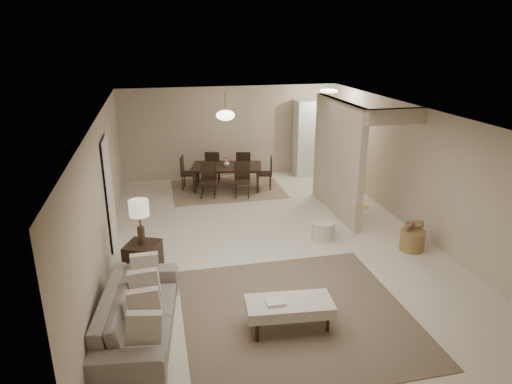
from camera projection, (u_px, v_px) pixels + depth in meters
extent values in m
plane|color=beige|center=(271.00, 242.00, 8.86)|extent=(9.00, 9.00, 0.00)
plane|color=white|center=(273.00, 113.00, 8.04)|extent=(9.00, 9.00, 0.00)
plane|color=#B9A68C|center=(231.00, 132.00, 12.60)|extent=(6.00, 0.00, 6.00)
plane|color=#B9A68C|center=(103.00, 192.00, 7.83)|extent=(0.00, 9.00, 9.00)
plane|color=#B9A68C|center=(418.00, 170.00, 9.08)|extent=(0.00, 9.00, 9.00)
cube|color=#B9A68C|center=(337.00, 158.00, 9.98)|extent=(0.15, 2.50, 2.50)
cube|color=black|center=(109.00, 194.00, 8.46)|extent=(0.04, 0.90, 2.04)
cube|color=silver|center=(315.00, 138.00, 12.83)|extent=(1.20, 0.55, 2.10)
cylinder|color=white|center=(329.00, 91.00, 11.48)|extent=(0.44, 0.44, 0.05)
cube|color=brown|center=(296.00, 313.00, 6.59)|extent=(3.20, 3.20, 0.01)
imported|color=gray|center=(138.00, 314.00, 6.02)|extent=(2.36, 1.16, 0.66)
cube|color=beige|center=(289.00, 306.00, 6.16)|extent=(1.22, 0.64, 0.16)
cylinder|color=black|center=(257.00, 333.00, 5.94)|extent=(0.05, 0.05, 0.26)
cylinder|color=black|center=(328.00, 323.00, 6.15)|extent=(0.05, 0.05, 0.26)
cylinder|color=black|center=(251.00, 316.00, 6.30)|extent=(0.05, 0.05, 0.26)
cylinder|color=black|center=(318.00, 307.00, 6.51)|extent=(0.05, 0.05, 0.26)
cube|color=black|center=(143.00, 259.00, 7.57)|extent=(0.67, 0.67, 0.56)
cylinder|color=#4C3620|center=(141.00, 235.00, 7.43)|extent=(0.12, 0.12, 0.30)
cylinder|color=#4C3620|center=(140.00, 220.00, 7.34)|extent=(0.03, 0.03, 0.26)
cylinder|color=beige|center=(139.00, 208.00, 7.27)|extent=(0.32, 0.32, 0.26)
cylinder|color=beige|center=(323.00, 231.00, 8.92)|extent=(0.46, 0.46, 0.36)
cylinder|color=brown|center=(412.00, 240.00, 8.48)|extent=(0.52, 0.52, 0.38)
cube|color=#8D7157|center=(227.00, 189.00, 11.88)|extent=(2.80, 2.10, 0.01)
imported|color=black|center=(227.00, 177.00, 11.78)|extent=(1.94, 1.35, 0.62)
imported|color=white|center=(227.00, 163.00, 11.65)|extent=(0.19, 0.19, 0.16)
cube|color=yellow|center=(347.00, 206.00, 10.69)|extent=(0.88, 0.56, 0.01)
cylinder|color=#4C3620|center=(225.00, 102.00, 11.14)|extent=(0.02, 0.02, 0.50)
ellipsoid|color=#FFEAC6|center=(225.00, 115.00, 11.25)|extent=(0.46, 0.46, 0.25)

